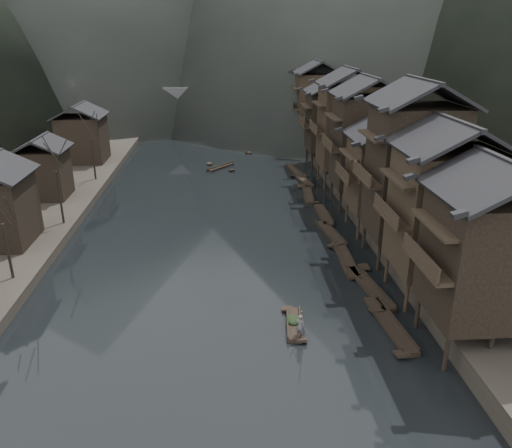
{
  "coord_description": "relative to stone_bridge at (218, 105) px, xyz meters",
  "views": [
    {
      "loc": [
        0.69,
        -35.29,
        19.85
      ],
      "look_at": [
        3.76,
        9.14,
        2.5
      ],
      "focal_mm": 35.0,
      "sensor_mm": 36.0,
      "label": 1
    }
  ],
  "objects": [
    {
      "name": "bare_trees",
      "position": [
        -17.0,
        -59.96,
        1.75
      ],
      "size": [
        3.99,
        46.05,
        7.99
      ],
      "color": "black",
      "rests_on": "left_bank"
    },
    {
      "name": "midriver_boats",
      "position": [
        3.82,
        -22.81,
        -4.91
      ],
      "size": [
        9.62,
        22.95,
        0.45
      ],
      "color": "black",
      "rests_on": "water"
    },
    {
      "name": "right_bank",
      "position": [
        35.0,
        -32.0,
        -4.21
      ],
      "size": [
        40.0,
        200.0,
        1.8
      ],
      "primitive_type": "cube",
      "color": "#2D2823",
      "rests_on": "ground"
    },
    {
      "name": "cargo_heap",
      "position": [
        5.49,
        -76.64,
        -4.37
      ],
      "size": [
        1.03,
        1.34,
        0.62
      ],
      "primitive_type": "ellipsoid",
      "color": "black",
      "rests_on": "hero_sampan"
    },
    {
      "name": "stilt_houses",
      "position": [
        17.28,
        -52.34,
        3.95
      ],
      "size": [
        9.0,
        67.6,
        16.38
      ],
      "color": "black",
      "rests_on": "ground"
    },
    {
      "name": "left_houses",
      "position": [
        -20.5,
        -51.88,
        0.55
      ],
      "size": [
        8.1,
        53.2,
        8.73
      ],
      "color": "black",
      "rests_on": "left_bank"
    },
    {
      "name": "boatman",
      "position": [
        5.69,
        -78.48,
        -3.82
      ],
      "size": [
        0.75,
        0.68,
        1.73
      ],
      "primitive_type": "imported",
      "rotation": [
        0.0,
        0.0,
        2.6
      ],
      "color": "#59595C",
      "rests_on": "hero_sampan"
    },
    {
      "name": "bamboo_pole",
      "position": [
        5.89,
        -78.48,
        -1.38
      ],
      "size": [
        0.71,
        2.15,
        3.14
      ],
      "primitive_type": "cylinder",
      "rotation": [
        0.61,
        0.0,
        -0.3
      ],
      "color": "#8C7A51",
      "rests_on": "boatman"
    },
    {
      "name": "stone_bridge",
      "position": [
        0.0,
        0.0,
        0.0
      ],
      "size": [
        40.0,
        6.0,
        9.0
      ],
      "color": "#4C4C4F",
      "rests_on": "ground"
    },
    {
      "name": "moored_sampans",
      "position": [
        11.9,
        -57.38,
        -4.91
      ],
      "size": [
        3.19,
        50.12,
        0.47
      ],
      "color": "black",
      "rests_on": "water"
    },
    {
      "name": "hero_sampan",
      "position": [
        5.51,
        -76.86,
        -4.91
      ],
      "size": [
        1.43,
        4.72,
        0.43
      ],
      "color": "black",
      "rests_on": "water"
    },
    {
      "name": "water",
      "position": [
        0.0,
        -72.0,
        -5.11
      ],
      "size": [
        300.0,
        300.0,
        0.0
      ],
      "primitive_type": "plane",
      "color": "black",
      "rests_on": "ground"
    }
  ]
}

